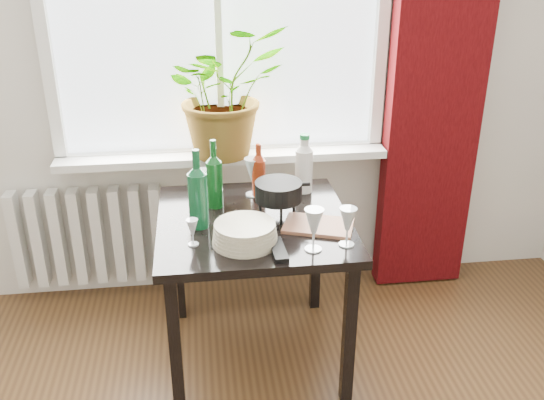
{
  "coord_description": "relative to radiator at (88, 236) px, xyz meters",
  "views": [
    {
      "loc": [
        -0.13,
        -0.85,
        1.94
      ],
      "look_at": [
        0.18,
        1.55,
        0.83
      ],
      "focal_mm": 40.0,
      "sensor_mm": 36.0,
      "label": 1
    }
  ],
  "objects": [
    {
      "name": "wineglass_front_right",
      "position": [
        1.06,
        -0.93,
        0.45
      ],
      "size": [
        0.1,
        0.1,
        0.19
      ],
      "primitive_type": null,
      "rotation": [
        0.0,
        0.0,
        0.34
      ],
      "color": "silver",
      "rests_on": "table"
    },
    {
      "name": "wine_bottle_right",
      "position": [
        0.69,
        -0.47,
        0.52
      ],
      "size": [
        0.09,
        0.09,
        0.33
      ],
      "primitive_type": null,
      "rotation": [
        0.0,
        0.0,
        0.13
      ],
      "color": "#0B3B13",
      "rests_on": "table"
    },
    {
      "name": "fondue_pot",
      "position": [
        0.96,
        -0.61,
        0.44
      ],
      "size": [
        0.27,
        0.24,
        0.16
      ],
      "primitive_type": null,
      "rotation": [
        0.0,
        0.0,
        0.13
      ],
      "color": "black",
      "rests_on": "table"
    },
    {
      "name": "window",
      "position": [
        0.75,
        0.04,
        1.22
      ],
      "size": [
        1.72,
        0.08,
        1.62
      ],
      "color": "white",
      "rests_on": "ground"
    },
    {
      "name": "plate_stack",
      "position": [
        0.79,
        -0.84,
        0.4
      ],
      "size": [
        0.34,
        0.34,
        0.09
      ],
      "primitive_type": "cylinder",
      "rotation": [
        0.0,
        0.0,
        0.3
      ],
      "color": "beige",
      "rests_on": "table"
    },
    {
      "name": "radiator",
      "position": [
        0.0,
        0.0,
        0.0
      ],
      "size": [
        0.8,
        0.1,
        0.55
      ],
      "color": "silver",
      "rests_on": "ground"
    },
    {
      "name": "curtain",
      "position": [
        1.87,
        -0.06,
        0.92
      ],
      "size": [
        0.5,
        0.12,
        2.56
      ],
      "color": "#320406",
      "rests_on": "ground"
    },
    {
      "name": "wine_bottle_left",
      "position": [
        0.61,
        -0.67,
        0.54
      ],
      "size": [
        0.11,
        0.11,
        0.36
      ],
      "primitive_type": null,
      "rotation": [
        0.0,
        0.0,
        0.42
      ],
      "color": "#0D4423",
      "rests_on": "table"
    },
    {
      "name": "cleaning_bottle",
      "position": [
        1.12,
        -0.35,
        0.51
      ],
      "size": [
        0.11,
        0.11,
        0.3
      ],
      "primitive_type": null,
      "rotation": [
        0.0,
        0.0,
        0.44
      ],
      "color": "silver",
      "rests_on": "table"
    },
    {
      "name": "wineglass_front_left",
      "position": [
        0.58,
        -0.83,
        0.42
      ],
      "size": [
        0.06,
        0.06,
        0.12
      ],
      "primitive_type": null,
      "rotation": [
        0.0,
        0.0,
        0.33
      ],
      "color": "silver",
      "rests_on": "table"
    },
    {
      "name": "wineglass_back_center",
      "position": [
        0.87,
        -0.36,
        0.46
      ],
      "size": [
        0.1,
        0.1,
        0.19
      ],
      "primitive_type": null,
      "rotation": [
        0.0,
        0.0,
        0.19
      ],
      "color": "silver",
      "rests_on": "table"
    },
    {
      "name": "bottle_amber",
      "position": [
        0.9,
        -0.38,
        0.49
      ],
      "size": [
        0.09,
        0.09,
        0.27
      ],
      "primitive_type": null,
      "rotation": [
        0.0,
        0.0,
        -0.43
      ],
      "color": "maroon",
      "rests_on": "table"
    },
    {
      "name": "tv_remote",
      "position": [
        0.92,
        -0.93,
        0.37
      ],
      "size": [
        0.06,
        0.19,
        0.02
      ],
      "primitive_type": "cube",
      "rotation": [
        0.0,
        0.0,
        0.04
      ],
      "color": "black",
      "rests_on": "table"
    },
    {
      "name": "wineglass_far_right",
      "position": [
        1.2,
        -0.91,
        0.45
      ],
      "size": [
        0.09,
        0.09,
        0.17
      ],
      "primitive_type": null,
      "rotation": [
        0.0,
        0.0,
        -0.27
      ],
      "color": "silver",
      "rests_on": "table"
    },
    {
      "name": "wineglass_back_left",
      "position": [
        0.64,
        -0.44,
        0.45
      ],
      "size": [
        0.09,
        0.09,
        0.18
      ],
      "primitive_type": null,
      "rotation": [
        0.0,
        0.0,
        -0.3
      ],
      "color": "#B4BCC2",
      "rests_on": "table"
    },
    {
      "name": "table",
      "position": [
        0.85,
        -0.63,
        0.27
      ],
      "size": [
        0.85,
        0.85,
        0.74
      ],
      "color": "black",
      "rests_on": "ground"
    },
    {
      "name": "cutting_board",
      "position": [
        1.12,
        -0.74,
        0.37
      ],
      "size": [
        0.34,
        0.28,
        0.02
      ],
      "primitive_type": "cube",
      "rotation": [
        0.0,
        0.0,
        -0.34
      ],
      "color": "#9F6447",
      "rests_on": "table"
    },
    {
      "name": "potted_plant",
      "position": [
        0.77,
        -0.06,
        0.8
      ],
      "size": [
        0.75,
        0.71,
        0.67
      ],
      "primitive_type": "imported",
      "rotation": [
        0.0,
        0.0,
        0.38
      ],
      "color": "#20711E",
      "rests_on": "windowsill"
    },
    {
      "name": "windowsill",
      "position": [
        0.75,
        -0.03,
        0.44
      ],
      "size": [
        1.72,
        0.2,
        0.04
      ],
      "color": "silver",
      "rests_on": "ground"
    }
  ]
}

